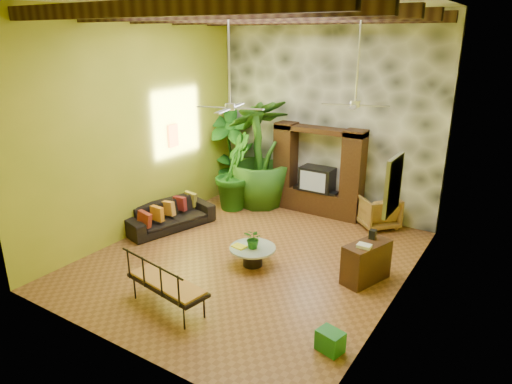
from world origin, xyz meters
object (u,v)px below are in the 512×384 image
Objects in this scene: entertainment_center at (317,177)px; sofa at (169,215)px; ceiling_fan_front at (230,96)px; tall_plant_c at (260,154)px; tall_plant_b at (233,172)px; wicker_armchair at (378,211)px; ceiling_fan_back at (356,93)px; coffee_table at (253,254)px; tall_plant_a at (230,152)px; side_console at (366,262)px; iron_bench at (164,282)px; green_bin at (330,341)px.

entertainment_center is 1.10× the size of sofa.
ceiling_fan_front is 0.86× the size of sofa.
ceiling_fan_front is 0.64× the size of tall_plant_c.
wicker_armchair is at bearing 12.25° from tall_plant_b.
coffee_table is (-1.40, -1.46, -3.15)m from ceiling_fan_back.
tall_plant_a is 2.69× the size of side_console.
tall_plant_c is 1.76× the size of iron_bench.
tall_plant_c is 7.69× the size of green_bin.
ceiling_fan_front reaches higher than iron_bench.
wicker_armchair is 5.76m from iron_bench.
side_console is (2.14, 0.64, 0.13)m from coffee_table.
tall_plant_a reaches higher than wicker_armchair.
sofa is 2.32× the size of coffee_table.
side_console is (3.89, -2.43, -1.07)m from tall_plant_c.
tall_plant_c reaches higher than sofa.
sofa is 1.07× the size of tall_plant_b.
tall_plant_a is (-2.65, -0.17, 0.34)m from entertainment_center.
ceiling_fan_front is 3.17m from coffee_table.
ceiling_fan_front is 4.92× the size of green_bin.
side_console reaches higher than green_bin.
tall_plant_c is at bearing -42.09° from wicker_armchair.
entertainment_center is 3.47m from coffee_table.
side_console is at bearing -47.95° from ceiling_fan_back.
ceiling_fan_back reaches higher than coffee_table.
ceiling_fan_front is 3.99m from tall_plant_c.
ceiling_fan_front is at bearing -55.21° from tall_plant_b.
tall_plant_b is 5.37× the size of green_bin.
wicker_armchair is 0.30× the size of tall_plant_c.
entertainment_center is at bearing 86.76° from ceiling_fan_front.
tall_plant_b is 4.79m from side_console.
wicker_armchair is 2.75m from side_console.
tall_plant_b is at bearing 120.94° from iron_bench.
side_console is at bearing -72.65° from sofa.
entertainment_center is 1.29× the size of ceiling_fan_back.
iron_bench is at bearing -91.88° from entertainment_center.
tall_plant_c reaches higher than side_console.
ceiling_fan_front is 1.98× the size of coffee_table.
green_bin is (4.16, -4.68, -1.29)m from tall_plant_c.
wicker_armchair is 0.53× the size of iron_bench.
coffee_table is at bearing -48.24° from tall_plant_b.
tall_plant_c is (-1.55, -0.33, 0.49)m from entertainment_center.
coffee_table is 2.20m from iron_bench.
ceiling_fan_front reaches higher than coffee_table.
coffee_table is at bearing 19.77° from ceiling_fan_front.
entertainment_center reaches higher than sofa.
tall_plant_c is 3.72m from coffee_table.
ceiling_fan_front reaches higher than tall_plant_c.
coffee_table is at bearing 89.24° from iron_bench.
coffee_table is at bearing -144.35° from side_console.
ceiling_fan_front is 1.91× the size of side_console.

